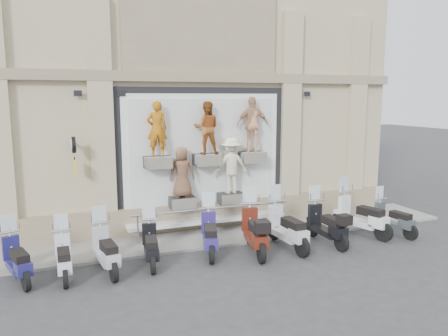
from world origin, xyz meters
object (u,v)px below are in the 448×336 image
Objects in this scene: scooter_c at (106,242)px; scooter_d at (151,237)px; scooter_g at (287,219)px; scooter_e at (210,226)px; scooter_h at (327,217)px; scooter_j at (394,212)px; scooter_i at (362,208)px; clock_sign_bracket at (74,150)px; scooter_b at (63,249)px; scooter_f at (255,222)px; scooter_a at (16,251)px; guard_rail at (213,222)px.

scooter_c is 1.12m from scooter_d.
scooter_g is (3.83, -0.18, 0.13)m from scooter_d.
scooter_e is at bearing 167.64° from scooter_g.
scooter_d is 5.12m from scooter_h.
scooter_h reaches higher than scooter_j.
scooter_c is 7.70m from scooter_i.
clock_sign_bracket is 2.97m from scooter_b.
scooter_f is at bearing -2.33° from scooter_b.
scooter_f is 1.07× the size of scooter_h.
scooter_b is at bearing 177.93° from scooter_h.
scooter_e is at bearing 162.18° from scooter_i.
scooter_j is at bearing -2.09° from scooter_b.
clock_sign_bracket reaches higher than scooter_h.
scooter_e reaches higher than scooter_d.
scooter_j is (3.73, -0.06, -0.14)m from scooter_g.
scooter_c is at bearing -1.35° from scooter_b.
scooter_d is (3.10, -0.07, -0.02)m from scooter_a.
guard_rail is 2.91× the size of scooter_b.
clock_sign_bracket is 9.71m from scooter_j.
scooter_d reaches higher than guard_rail.
scooter_d is 6.59m from scooter_i.
scooter_b is at bearing -170.11° from scooter_d.
scooter_h is 2.45m from scooter_j.
clock_sign_bracket is 6.21m from scooter_g.
scooter_a is 1.99m from scooter_c.
scooter_h is 1.51m from scooter_i.
scooter_a reaches higher than guard_rail.
scooter_c is at bearing -169.38° from scooter_f.
scooter_i reaches higher than scooter_j.
scooter_b is at bearing 164.39° from scooter_i.
scooter_h reaches higher than guard_rail.
scooter_f is at bearing 167.19° from scooter_i.
scooter_b is (-4.33, -1.59, 0.24)m from guard_rail.
clock_sign_bracket reaches higher than scooter_j.
clock_sign_bracket is 3.15m from scooter_a.
clock_sign_bracket is 0.48× the size of scooter_g.
scooter_h reaches higher than scooter_a.
scooter_f is (0.60, -1.69, 0.40)m from guard_rail.
scooter_f is at bearing -8.54° from scooter_c.
scooter_g is at bearing -2.09° from scooter_b.
scooter_e is 1.23m from scooter_f.
scooter_d is 3.84m from scooter_g.
scooter_g is at bearing -21.40° from clock_sign_bracket.
scooter_c is at bearing 164.54° from scooter_i.
scooter_h is at bearing -18.03° from clock_sign_bracket.
scooter_c is at bearing 177.78° from scooter_h.
scooter_g is at bearing 170.22° from scooter_j.
scooter_g is (5.93, -0.10, 0.15)m from scooter_b.
clock_sign_bracket reaches higher than guard_rail.
scooter_d is at bearing 176.50° from scooter_h.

